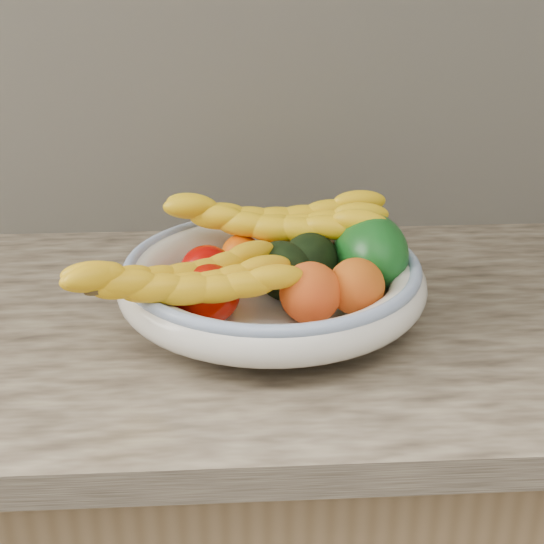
{
  "coord_description": "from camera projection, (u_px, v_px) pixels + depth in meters",
  "views": [
    {
      "loc": [
        -0.05,
        0.79,
        1.34
      ],
      "look_at": [
        0.0,
        1.66,
        0.96
      ],
      "focal_mm": 50.0,
      "sensor_mm": 36.0,
      "label": 1
    }
  ],
  "objects": [
    {
      "name": "avocado_right",
      "position": [
        309.0,
        263.0,
        0.97
      ],
      "size": [
        0.1,
        0.12,
        0.07
      ],
      "primitive_type": "ellipsoid",
      "rotation": [
        0.0,
        0.0,
        -0.3
      ],
      "color": "black",
      "rests_on": "fruit_bowl"
    },
    {
      "name": "peach_right",
      "position": [
        356.0,
        286.0,
        0.9
      ],
      "size": [
        0.08,
        0.08,
        0.07
      ],
      "primitive_type": "ellipsoid",
      "rotation": [
        0.0,
        0.0,
        -0.19
      ],
      "color": "orange",
      "rests_on": "fruit_bowl"
    },
    {
      "name": "clementine_extra",
      "position": [
        259.0,
        261.0,
        1.01
      ],
      "size": [
        0.05,
        0.05,
        0.05
      ],
      "primitive_type": "ellipsoid",
      "color": "#F26005",
      "rests_on": "fruit_bowl"
    },
    {
      "name": "clementine_back_right",
      "position": [
        301.0,
        247.0,
        1.05
      ],
      "size": [
        0.06,
        0.06,
        0.04
      ],
      "primitive_type": "ellipsoid",
      "rotation": [
        0.0,
        0.0,
        0.43
      ],
      "color": "orange",
      "rests_on": "fruit_bowl"
    },
    {
      "name": "clementine_back_left",
      "position": [
        241.0,
        252.0,
        1.03
      ],
      "size": [
        0.06,
        0.06,
        0.05
      ],
      "primitive_type": "ellipsoid",
      "rotation": [
        0.0,
        0.0,
        0.25
      ],
      "color": "#FA6205",
      "rests_on": "fruit_bowl"
    },
    {
      "name": "peach_front",
      "position": [
        310.0,
        293.0,
        0.89
      ],
      "size": [
        0.07,
        0.07,
        0.07
      ],
      "primitive_type": "ellipsoid",
      "rotation": [
        0.0,
        0.0,
        -0.0
      ],
      "color": "orange",
      "rests_on": "fruit_bowl"
    },
    {
      "name": "tomato_near_left",
      "position": [
        206.0,
        294.0,
        0.89
      ],
      "size": [
        0.1,
        0.1,
        0.07
      ],
      "primitive_type": "ellipsoid",
      "rotation": [
        0.0,
        0.0,
        0.28
      ],
      "color": "#B20C00",
      "rests_on": "fruit_bowl"
    },
    {
      "name": "green_mango",
      "position": [
        370.0,
        251.0,
        0.98
      ],
      "size": [
        0.14,
        0.16,
        0.12
      ],
      "primitive_type": "ellipsoid",
      "rotation": [
        0.0,
        0.31,
        0.22
      ],
      "color": "#0E4E15",
      "rests_on": "fruit_bowl"
    },
    {
      "name": "fruit_bowl",
      "position": [
        272.0,
        280.0,
        0.96
      ],
      "size": [
        0.39,
        0.39,
        0.08
      ],
      "color": "silver",
      "rests_on": "kitchen_counter"
    },
    {
      "name": "avocado_center",
      "position": [
        284.0,
        271.0,
        0.95
      ],
      "size": [
        0.1,
        0.12,
        0.07
      ],
      "primitive_type": "ellipsoid",
      "rotation": [
        0.0,
        0.0,
        0.33
      ],
      "color": "black",
      "rests_on": "fruit_bowl"
    },
    {
      "name": "tomato_left",
      "position": [
        207.0,
        269.0,
        0.96
      ],
      "size": [
        0.09,
        0.09,
        0.06
      ],
      "primitive_type": "ellipsoid",
      "rotation": [
        0.0,
        0.0,
        -0.38
      ],
      "color": "#AC0300",
      "rests_on": "fruit_bowl"
    },
    {
      "name": "banana_bunch_front",
      "position": [
        182.0,
        287.0,
        0.86
      ],
      "size": [
        0.3,
        0.2,
        0.08
      ],
      "primitive_type": null,
      "rotation": [
        0.0,
        0.0,
        0.34
      ],
      "color": "yellow",
      "rests_on": "fruit_bowl"
    },
    {
      "name": "banana_bunch_back",
      "position": [
        274.0,
        227.0,
        1.03
      ],
      "size": [
        0.33,
        0.17,
        0.09
      ],
      "primitive_type": null,
      "rotation": [
        0.0,
        0.0,
        -0.16
      ],
      "color": "yellow",
      "rests_on": "fruit_bowl"
    },
    {
      "name": "clementine_back_mid",
      "position": [
        280.0,
        251.0,
        1.04
      ],
      "size": [
        0.07,
        0.07,
        0.05
      ],
      "primitive_type": "ellipsoid",
      "rotation": [
        0.0,
        0.0,
        -0.32
      ],
      "color": "orange",
      "rests_on": "fruit_bowl"
    }
  ]
}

